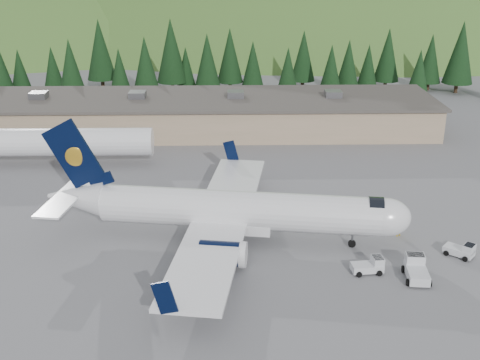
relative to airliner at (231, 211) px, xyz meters
name	(u,v)px	position (x,y,z in m)	size (l,w,h in m)	color
ground	(241,240)	(1.02, -0.16, -3.13)	(600.00, 600.00, 0.00)	slate
airliner	(231,211)	(0.00, 0.00, 0.00)	(35.38, 33.34, 11.75)	white
second_airliner	(44,141)	(-23.90, 21.84, 0.19)	(27.50, 11.00, 10.05)	white
baggage_tug_a	(370,266)	(12.19, -6.49, -2.48)	(2.86, 1.89, 1.46)	silver
baggage_tug_b	(462,250)	(21.29, -3.82, -2.50)	(2.87, 2.73, 1.41)	silver
baggage_tug_c	(416,269)	(15.97, -7.46, -2.32)	(2.34, 3.55, 1.81)	silver
terminal_building	(203,113)	(-3.99, 37.84, -0.51)	(71.00, 17.00, 6.10)	gray
ramp_worker	(399,227)	(16.61, 0.52, -2.21)	(0.67, 0.44, 1.84)	#E1B000
tree_line	(196,61)	(-6.07, 61.17, 3.46)	(113.13, 18.50, 12.90)	black
hills	(344,195)	(54.36, 207.23, -85.93)	(614.00, 330.00, 300.00)	#2C4C16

